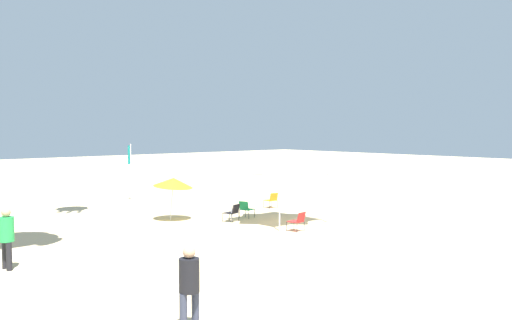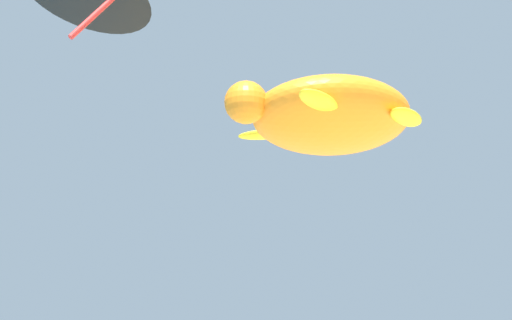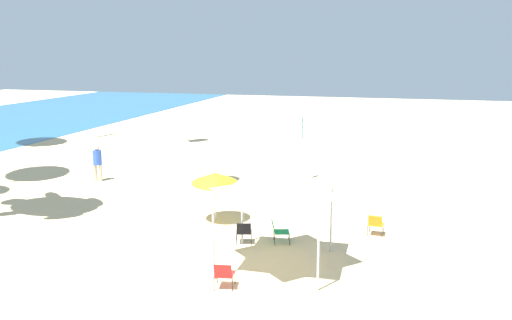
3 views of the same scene
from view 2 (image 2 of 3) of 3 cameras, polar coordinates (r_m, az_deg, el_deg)
kite_turtle_orange at (r=14.35m, az=6.96°, el=4.13°), size 4.35×4.85×2.05m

